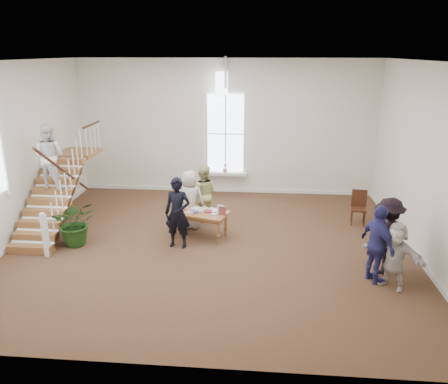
# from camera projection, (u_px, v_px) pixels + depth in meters

# --- Properties ---
(ground) EXTENTS (10.00, 10.00, 0.00)m
(ground) POSITION_uv_depth(u_px,v_px,m) (211.00, 245.00, 11.11)
(ground) COLOR #48301C
(ground) RESTS_ON ground
(room_shell) EXTENTS (10.49, 10.00, 10.00)m
(room_shell) POSITION_uv_depth(u_px,v_px,m) (225.00, 181.00, 15.14)
(room_shell) COLOR silver
(room_shell) RESTS_ON ground
(staircase) EXTENTS (1.10, 4.10, 2.92)m
(staircase) POSITION_uv_depth(u_px,v_px,m) (53.00, 172.00, 11.67)
(staircase) COLOR brown
(staircase) RESTS_ON ground
(library_table) EXTENTS (1.61, 1.10, 0.75)m
(library_table) POSITION_uv_depth(u_px,v_px,m) (200.00, 215.00, 11.45)
(library_table) COLOR brown
(library_table) RESTS_ON ground
(police_officer) EXTENTS (0.70, 0.51, 1.79)m
(police_officer) POSITION_uv_depth(u_px,v_px,m) (178.00, 213.00, 10.78)
(police_officer) COLOR black
(police_officer) RESTS_ON ground
(elderly_woman) EXTENTS (0.83, 0.57, 1.64)m
(elderly_woman) POSITION_uv_depth(u_px,v_px,m) (190.00, 200.00, 11.98)
(elderly_woman) COLOR beige
(elderly_woman) RESTS_ON ground
(person_yellow) EXTENTS (0.84, 0.67, 1.66)m
(person_yellow) POSITION_uv_depth(u_px,v_px,m) (203.00, 194.00, 12.42)
(person_yellow) COLOR #C9C57D
(person_yellow) RESTS_ON ground
(woman_cluster_a) EXTENTS (0.78, 1.09, 1.72)m
(woman_cluster_a) POSITION_uv_depth(u_px,v_px,m) (378.00, 245.00, 9.10)
(woman_cluster_a) COLOR navy
(woman_cluster_a) RESTS_ON ground
(woman_cluster_b) EXTENTS (1.28, 1.21, 1.74)m
(woman_cluster_b) POSITION_uv_depth(u_px,v_px,m) (387.00, 236.00, 9.50)
(woman_cluster_b) COLOR black
(woman_cluster_b) RESTS_ON ground
(woman_cluster_c) EXTENTS (1.31, 1.17, 1.44)m
(woman_cluster_c) POSITION_uv_depth(u_px,v_px,m) (395.00, 256.00, 8.93)
(woman_cluster_c) COLOR beige
(woman_cluster_c) RESTS_ON ground
(floor_plant) EXTENTS (1.33, 1.25, 1.18)m
(floor_plant) POSITION_uv_depth(u_px,v_px,m) (76.00, 223.00, 10.99)
(floor_plant) COLOR #193711
(floor_plant) RESTS_ON ground
(side_chair) EXTENTS (0.48, 0.48, 0.98)m
(side_chair) POSITION_uv_depth(u_px,v_px,m) (359.00, 205.00, 12.36)
(side_chair) COLOR #34180E
(side_chair) RESTS_ON ground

